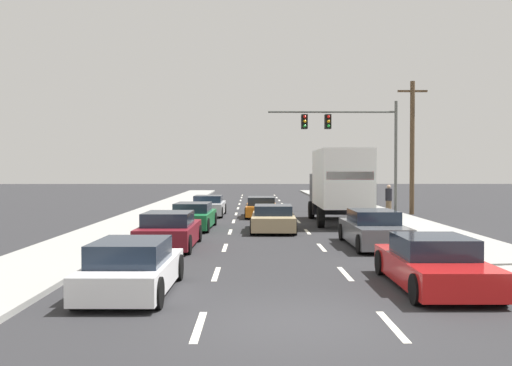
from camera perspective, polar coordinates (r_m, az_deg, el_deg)
ground_plane at (r=35.24m, az=0.77°, el=-3.09°), size 140.00×140.00×0.00m
sidewalk_right at (r=31.17m, az=13.57°, el=-3.58°), size 3.07×80.00×0.14m
sidewalk_left at (r=30.83m, az=-11.75°, el=-3.63°), size 3.07×80.00×0.14m
lane_markings at (r=32.53m, az=0.88°, el=-3.45°), size 3.54×57.00×0.01m
car_silver at (r=33.61m, az=-4.79°, el=-2.36°), size 1.95×4.15×1.21m
car_green at (r=26.39m, az=-6.34°, el=-3.37°), size 1.99×4.42×1.21m
car_maroon at (r=20.20m, az=-8.68°, el=-4.79°), size 1.95×4.33×1.28m
car_white at (r=13.03m, az=-12.30°, el=-8.35°), size 1.85×4.05×1.21m
car_orange at (r=32.71m, az=0.53°, el=-2.48°), size 1.88×4.30×1.17m
car_tan at (r=25.37m, az=1.73°, el=-3.62°), size 2.07×4.41×1.16m
box_truck at (r=28.99m, az=8.28°, el=0.04°), size 2.62×7.76×3.71m
car_gray at (r=20.76m, az=11.67°, el=-4.61°), size 1.85×4.70×1.30m
car_red at (r=13.95m, az=17.35°, el=-7.79°), size 1.94×4.43×1.21m
traffic_signal_mast at (r=38.14m, az=8.80°, el=5.21°), size 8.57×0.69×7.26m
utility_pole_mid at (r=35.86m, az=15.38°, el=3.62°), size 1.80×0.28×8.08m
pedestrian_near_corner at (r=33.64m, az=13.15°, el=-1.64°), size 0.38×0.38×1.71m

